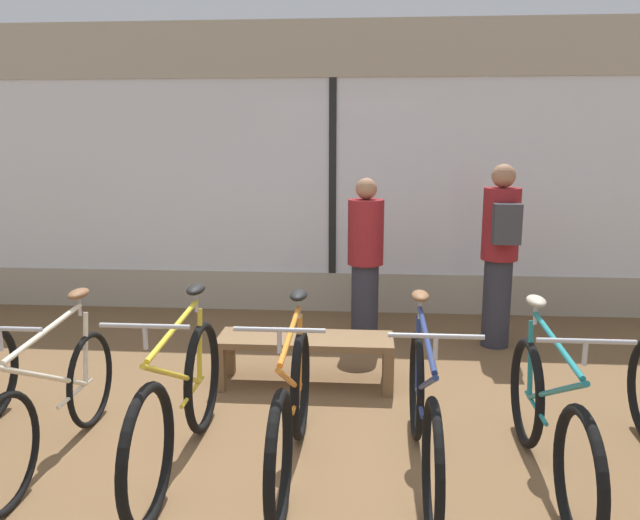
% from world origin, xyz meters
% --- Properties ---
extents(ground_plane, '(24.00, 24.00, 0.00)m').
position_xyz_m(ground_plane, '(0.00, 0.00, 0.00)').
color(ground_plane, brown).
extents(shop_back_wall, '(12.00, 0.08, 3.20)m').
position_xyz_m(shop_back_wall, '(0.00, 3.29, 1.64)').
color(shop_back_wall, '#B2A893').
rests_on(shop_back_wall, ground_plane).
extents(bicycle_left, '(0.46, 1.69, 1.01)m').
position_xyz_m(bicycle_left, '(-1.49, -0.24, 0.38)').
color(bicycle_left, black).
rests_on(bicycle_left, ground_plane).
extents(bicycle_center_left, '(0.46, 1.82, 1.06)m').
position_xyz_m(bicycle_center_left, '(-0.70, -0.27, 0.40)').
color(bicycle_center_left, black).
rests_on(bicycle_center_left, ground_plane).
extents(bicycle_center, '(0.46, 1.71, 1.04)m').
position_xyz_m(bicycle_center, '(-0.03, -0.28, 0.39)').
color(bicycle_center, black).
rests_on(bicycle_center, ground_plane).
extents(bicycle_center_right, '(0.46, 1.79, 1.04)m').
position_xyz_m(bicycle_center_right, '(0.74, -0.26, 0.40)').
color(bicycle_center_right, black).
rests_on(bicycle_center_right, ground_plane).
extents(bicycle_right, '(0.46, 1.73, 1.03)m').
position_xyz_m(bicycle_right, '(1.44, -0.29, 0.38)').
color(bicycle_right, black).
rests_on(bicycle_right, ground_plane).
extents(display_bench, '(1.40, 0.44, 0.40)m').
position_xyz_m(display_bench, '(-0.08, 1.08, 0.33)').
color(display_bench, brown).
rests_on(display_bench, ground_plane).
extents(customer_near_rack, '(0.34, 0.48, 1.73)m').
position_xyz_m(customer_near_rack, '(1.63, 2.16, 0.94)').
color(customer_near_rack, '#2D2D38').
rests_on(customer_near_rack, ground_plane).
extents(customer_by_window, '(0.47, 0.47, 1.60)m').
position_xyz_m(customer_by_window, '(0.38, 2.18, 0.84)').
color(customer_by_window, '#2D2D38').
rests_on(customer_by_window, ground_plane).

